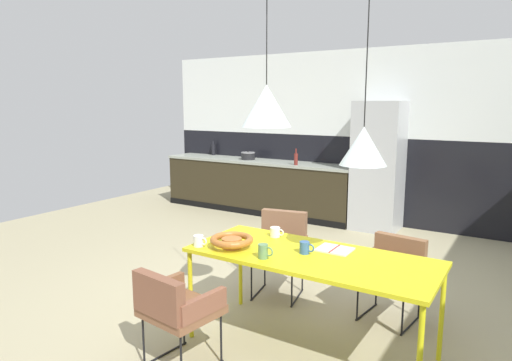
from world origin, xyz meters
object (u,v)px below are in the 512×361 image
Objects in this scene: armchair_head_of_table at (280,243)px; bottle_wine_green at (213,149)px; mug_dark_espresso at (305,248)px; pendant_lamp_over_table_near at (266,106)px; dining_table at (311,260)px; armchair_corner_seat at (174,304)px; mug_glass_clear at (276,232)px; cooking_pot at (248,156)px; mug_tall_blue at (199,241)px; bottle_oil_tall at (296,159)px; armchair_near_window at (394,266)px; refrigerator_column at (378,166)px; fruit_bowl at (232,241)px; open_book at (335,249)px; mug_wide_latte at (264,251)px; pendant_lamp_over_table_far at (363,146)px.

armchair_head_of_table is 3.02× the size of bottle_wine_green.
pendant_lamp_over_table_near is (-0.32, -0.04, 1.05)m from mug_dark_espresso.
dining_table is 1.05m from armchair_corner_seat.
mug_glass_clear is at bearing 147.25° from mug_dark_espresso.
cooking_pot reaches higher than armchair_head_of_table.
mug_tall_blue is 0.13× the size of pendant_lamp_over_table_near.
bottle_wine_green is at bearing 168.07° from bottle_oil_tall.
cooking_pot is 0.26× the size of pendant_lamp_over_table_near.
mug_tall_blue reaches higher than armchair_corner_seat.
cooking_pot is (-2.86, 3.59, 0.17)m from mug_dark_espresso.
bottle_oil_tall is at bearing -11.93° from bottle_wine_green.
bottle_wine_green is (-4.23, 2.96, 0.55)m from armchair_near_window.
pendant_lamp_over_table_near is (-0.76, -0.90, 1.38)m from armchair_near_window.
refrigerator_column is at bearing 92.77° from mug_glass_clear.
fruit_bowl reaches higher than open_book.
armchair_head_of_table is at bearing 97.36° from armchair_corner_seat.
bottle_wine_green is at bearing 132.00° from pendant_lamp_over_table_near.
cooking_pot is at bearing 126.36° from mug_glass_clear.
mug_wide_latte is (-0.21, -0.26, 0.01)m from mug_dark_espresso.
pendant_lamp_over_table_near reaches higher than armchair_head_of_table.
armchair_head_of_table is 6.76× the size of mug_wide_latte.
open_book is 2.03× the size of mug_glass_clear.
armchair_near_window is at bearing 43.21° from mug_tall_blue.
cooking_pot is 0.93× the size of bottle_oil_tall.
pendant_lamp_over_table_far is at bearing 42.75° from armchair_corner_seat.
pendant_lamp_over_table_near is at bearing 57.08° from armchair_near_window.
mug_tall_blue is (-0.24, -0.11, -0.01)m from fruit_bowl.
mug_glass_clear is 0.48× the size of bottle_oil_tall.
armchair_corner_seat is at bearing -130.49° from mug_wide_latte.
armchair_head_of_table is 1.06m from mug_dark_espresso.
fruit_bowl is 2.78× the size of mug_tall_blue.
fruit_bowl is 0.35m from mug_wide_latte.
mug_glass_clear is at bearing 103.33° from armchair_head_of_table.
cooking_pot reaches higher than mug_dark_espresso.
refrigerator_column reaches higher than mug_tall_blue.
dining_table is 7.01× the size of bottle_oil_tall.
cooking_pot is (-3.01, 3.40, 0.21)m from open_book.
mug_tall_blue is at bearing -176.86° from mug_wide_latte.
pendant_lamp_over_table_far reaches higher than mug_tall_blue.
fruit_bowl is 2.82× the size of mug_wide_latte.
mug_tall_blue is at bearing -74.27° from bottle_oil_tall.
armchair_head_of_table is (-0.69, 0.78, -0.20)m from dining_table.
mug_glass_clear is at bearing 105.52° from pendant_lamp_over_table_near.
mug_dark_espresso reaches higher than armchair_near_window.
mug_wide_latte is at bearing -129.20° from open_book.
mug_wide_latte is (0.43, 0.50, 0.32)m from armchair_corner_seat.
mug_dark_espresso is 0.45× the size of bottle_oil_tall.
mug_glass_clear is 1.17m from pendant_lamp_over_table_far.
fruit_bowl is (0.02, -3.78, -0.14)m from refrigerator_column.
armchair_corner_seat is 2.79× the size of bottle_oil_tall.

